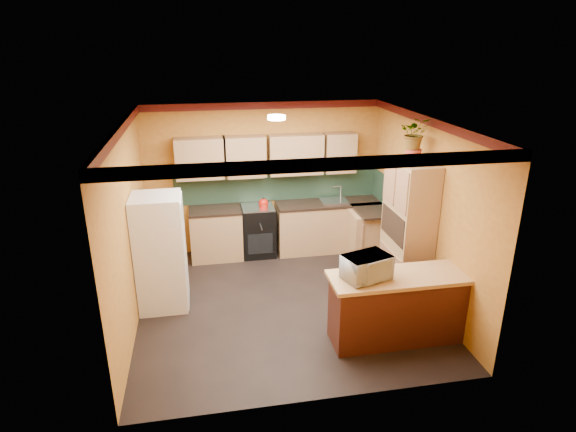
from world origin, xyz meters
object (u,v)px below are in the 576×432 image
object	(u,v)px
breakfast_bar	(401,309)
microwave	(366,267)
stove	(258,231)
pantry	(408,230)
fridge	(160,253)
base_cabinets_back	(292,229)

from	to	relation	value
breakfast_bar	microwave	xyz separation A→B (m)	(-0.50, 0.00, 0.64)
stove	pantry	distance (m)	2.79
fridge	microwave	xyz separation A→B (m)	(2.57, -1.43, 0.23)
stove	fridge	world-z (taller)	fridge
stove	breakfast_bar	distance (m)	3.32
pantry	microwave	world-z (taller)	pantry
base_cabinets_back	microwave	size ratio (longest dim) A/B	6.53
breakfast_bar	fridge	bearing A→B (deg)	155.11
fridge	pantry	distance (m)	3.62
stove	microwave	xyz separation A→B (m)	(0.98, -2.96, 0.63)
base_cabinets_back	breakfast_bar	bearing A→B (deg)	-73.83
stove	breakfast_bar	world-z (taller)	stove
microwave	pantry	bearing A→B (deg)	29.30
stove	pantry	xyz separation A→B (m)	(2.01, -1.85, 0.59)
fridge	base_cabinets_back	bearing A→B (deg)	34.79
pantry	microwave	distance (m)	1.52
stove	pantry	world-z (taller)	pantry
microwave	base_cabinets_back	bearing A→B (deg)	78.80
fridge	breakfast_bar	bearing A→B (deg)	-24.89
pantry	breakfast_bar	distance (m)	1.38
stove	microwave	size ratio (longest dim) A/B	1.63
stove	pantry	size ratio (longest dim) A/B	0.43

